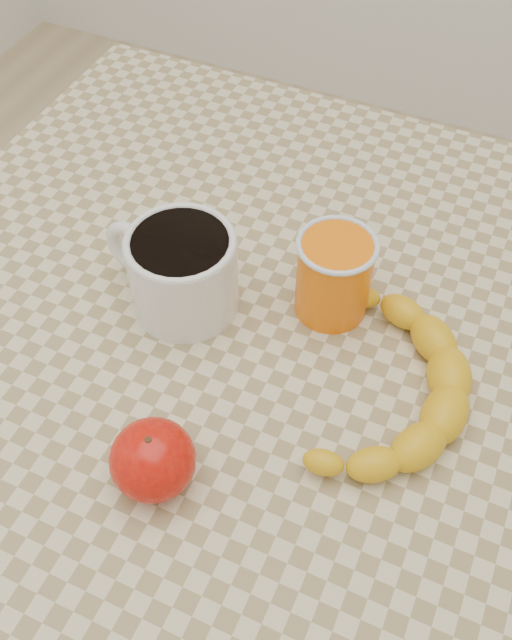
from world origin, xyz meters
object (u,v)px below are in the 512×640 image
at_px(coffee_mug, 180,269).
at_px(table, 256,382).
at_px(apple, 153,460).
at_px(banana, 386,384).
at_px(orange_juice_glass, 334,275).

bearing_deg(coffee_mug, table, -4.78).
height_order(table, apple, apple).
xyz_separation_m(table, banana, (0.14, -0.02, 0.11)).
bearing_deg(banana, orange_juice_glass, 136.52).
xyz_separation_m(table, orange_juice_glass, (0.05, 0.06, 0.13)).
relative_size(table, orange_juice_glass, 8.92).
bearing_deg(apple, coffee_mug, 111.06).
height_order(coffee_mug, banana, coffee_mug).
height_order(table, banana, banana).
distance_m(table, apple, 0.21).
height_order(coffee_mug, apple, coffee_mug).
relative_size(table, coffee_mug, 5.23).
height_order(table, orange_juice_glass, orange_juice_glass).
bearing_deg(orange_juice_glass, apple, -105.77).
height_order(table, coffee_mug, coffee_mug).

